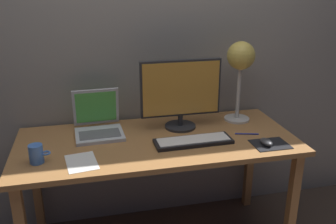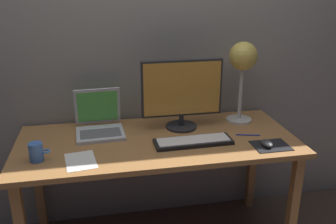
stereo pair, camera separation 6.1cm
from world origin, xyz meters
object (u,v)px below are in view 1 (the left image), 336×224
Objects in this scene: laptop at (98,121)px; desk_lamp at (241,61)px; monitor at (181,92)px; mouse at (266,142)px; coffee_mug at (37,154)px; pen at (247,134)px; keyboard_main at (193,141)px.

desk_lamp is (0.89, 0.00, 0.32)m from laptop.
monitor is 5.12× the size of mouse.
desk_lamp reaches higher than monitor.
desk_lamp is 4.86× the size of coffee_mug.
mouse is at bearing -75.43° from pen.
desk_lamp reaches higher than keyboard_main.
mouse is at bearing -89.10° from desk_lamp.
laptop is 2.78× the size of coffee_mug.
monitor is 1.11× the size of keyboard_main.
monitor is at bearing 151.24° from pen.
keyboard_main is 0.86× the size of desk_lamp.
monitor is 0.89m from coffee_mug.
coffee_mug reaches higher than pen.
pen is (0.36, -0.20, -0.23)m from monitor.
monitor is 0.43m from desk_lamp.
monitor is at bearing 93.10° from keyboard_main.
coffee_mug is at bearing -175.53° from pen.
coffee_mug reaches higher than mouse.
mouse is (0.39, -0.12, 0.01)m from keyboard_main.
monitor is at bearing 138.11° from mouse.
keyboard_main is 4.20× the size of coffee_mug.
coffee_mug is at bearing -176.64° from keyboard_main.
monitor reaches higher than keyboard_main.
desk_lamp is (0.39, 0.04, 0.16)m from monitor.
laptop is at bearing 175.34° from monitor.
monitor reaches higher than coffee_mug.
laptop is at bearing -179.98° from desk_lamp.
keyboard_main is 0.40m from mouse.
keyboard_main is at bearing 3.36° from coffee_mug.
desk_lamp is 0.45m from pen.
pen is at bearing -28.76° from monitor.
keyboard_main is (0.01, -0.24, -0.22)m from monitor.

